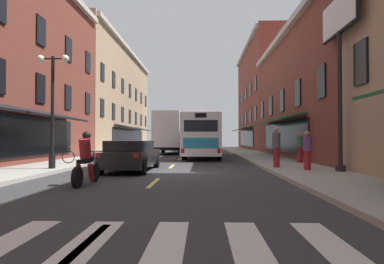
# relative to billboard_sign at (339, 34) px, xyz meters

# --- Properties ---
(ground_plane) EXTENTS (34.80, 80.00, 0.10)m
(ground_plane) POSITION_rel_billboard_sign_xyz_m (-7.05, 0.87, -5.67)
(ground_plane) COLOR #333335
(lane_centre_dashes) EXTENTS (0.14, 73.90, 0.01)m
(lane_centre_dashes) POSITION_rel_billboard_sign_xyz_m (-7.05, 0.62, -5.62)
(lane_centre_dashes) COLOR #DBCC4C
(lane_centre_dashes) RESTS_ON ground
(crosswalk_near) EXTENTS (7.10, 2.80, 0.01)m
(crosswalk_near) POSITION_rel_billboard_sign_xyz_m (-7.05, -9.13, -5.62)
(crosswalk_near) COLOR silver
(crosswalk_near) RESTS_ON ground
(sidewalk_left) EXTENTS (3.00, 80.00, 0.14)m
(sidewalk_left) POSITION_rel_billboard_sign_xyz_m (-12.95, 0.87, -5.55)
(sidewalk_left) COLOR #A39E93
(sidewalk_left) RESTS_ON ground
(sidewalk_right) EXTENTS (3.00, 80.00, 0.14)m
(sidewalk_right) POSITION_rel_billboard_sign_xyz_m (-1.15, 0.87, -5.55)
(sidewalk_right) COLOR #A39E93
(sidewalk_right) RESTS_ON ground
(billboard_sign) EXTENTS (0.40, 3.31, 7.06)m
(billboard_sign) POSITION_rel_billboard_sign_xyz_m (0.00, 0.00, 0.00)
(billboard_sign) COLOR black
(billboard_sign) RESTS_ON sidewalk_right
(transit_bus) EXTENTS (2.85, 11.83, 3.21)m
(transit_bus) POSITION_rel_billboard_sign_xyz_m (-5.43, 12.73, -3.93)
(transit_bus) COLOR white
(transit_bus) RESTS_ON ground
(box_truck) EXTENTS (2.70, 7.17, 3.84)m
(box_truck) POSITION_rel_billboard_sign_xyz_m (-8.47, 18.10, -3.65)
(box_truck) COLOR white
(box_truck) RESTS_ON ground
(sedan_near) EXTENTS (2.04, 4.78, 1.34)m
(sedan_near) POSITION_rel_billboard_sign_xyz_m (-8.64, 1.34, -4.93)
(sedan_near) COLOR black
(sedan_near) RESTS_ON ground
(sedan_mid) EXTENTS (2.01, 4.72, 1.41)m
(sedan_mid) POSITION_rel_billboard_sign_xyz_m (-8.18, 30.10, -4.90)
(sedan_mid) COLOR silver
(sedan_mid) RESTS_ON ground
(motorcycle_rider) EXTENTS (0.62, 2.07, 1.66)m
(motorcycle_rider) POSITION_rel_billboard_sign_xyz_m (-9.06, -3.19, -4.91)
(motorcycle_rider) COLOR black
(motorcycle_rider) RESTS_ON ground
(bicycle_near) EXTENTS (1.68, 0.54, 0.91)m
(bicycle_near) POSITION_rel_billboard_sign_xyz_m (-12.03, 4.13, -5.12)
(bicycle_near) COLOR black
(bicycle_near) RESTS_ON sidewalk_left
(pedestrian_near) EXTENTS (0.36, 0.50, 1.82)m
(pedestrian_near) POSITION_rel_billboard_sign_xyz_m (-2.12, 1.83, -4.51)
(pedestrian_near) COLOR maroon
(pedestrian_near) RESTS_ON sidewalk_right
(pedestrian_mid) EXTENTS (0.36, 0.36, 1.64)m
(pedestrian_mid) POSITION_rel_billboard_sign_xyz_m (-0.17, 4.90, -4.64)
(pedestrian_mid) COLOR maroon
(pedestrian_mid) RESTS_ON sidewalk_right
(pedestrian_far) EXTENTS (0.36, 0.36, 1.62)m
(pedestrian_far) POSITION_rel_billboard_sign_xyz_m (-1.12, 0.57, -4.65)
(pedestrian_far) COLOR maroon
(pedestrian_far) RESTS_ON sidewalk_right
(street_lamp_twin) EXTENTS (1.42, 0.32, 4.95)m
(street_lamp_twin) POSITION_rel_billboard_sign_xyz_m (-12.00, 0.91, -2.73)
(street_lamp_twin) COLOR black
(street_lamp_twin) RESTS_ON sidewalk_left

